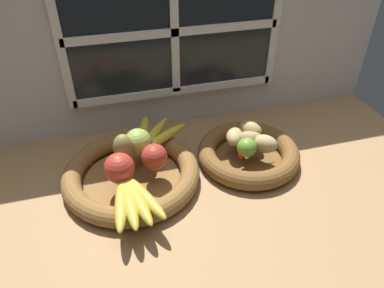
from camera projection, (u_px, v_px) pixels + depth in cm
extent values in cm
cube|color=#9E774C|center=(200.00, 177.00, 101.86)|extent=(140.00, 90.00, 3.00)
cube|color=silver|center=(173.00, 41.00, 107.95)|extent=(140.00, 3.00, 55.00)
cube|color=black|center=(174.00, 31.00, 104.40)|extent=(64.00, 0.80, 38.00)
cube|color=white|center=(175.00, 32.00, 103.94)|extent=(2.40, 1.20, 38.00)
cube|color=white|center=(175.00, 32.00, 103.94)|extent=(64.00, 1.20, 2.40)
cube|color=white|center=(59.00, 43.00, 97.06)|extent=(2.40, 1.20, 40.40)
cube|color=white|center=(275.00, 23.00, 110.81)|extent=(2.40, 1.20, 40.40)
cube|color=white|center=(176.00, 91.00, 115.20)|extent=(64.00, 1.20, 2.40)
cylinder|color=brown|center=(132.00, 179.00, 98.15)|extent=(26.01, 26.01, 1.00)
torus|color=brown|center=(132.00, 174.00, 96.90)|extent=(36.93, 36.93, 5.20)
cylinder|color=brown|center=(248.00, 159.00, 105.43)|extent=(19.99, 19.99, 1.00)
torus|color=brown|center=(248.00, 153.00, 104.19)|extent=(29.58, 29.58, 5.20)
sphere|color=#99B74C|center=(138.00, 142.00, 97.75)|extent=(7.69, 7.69, 7.69)
sphere|color=#B73828|center=(154.00, 155.00, 93.55)|extent=(6.87, 6.87, 6.87)
sphere|color=#B73828|center=(119.00, 168.00, 88.73)|extent=(7.78, 7.78, 7.78)
ellipsoid|color=olive|center=(124.00, 149.00, 94.46)|extent=(7.55, 7.57, 8.61)
ellipsoid|color=gold|center=(122.00, 202.00, 82.75)|extent=(5.86, 19.01, 3.08)
ellipsoid|color=gold|center=(129.00, 200.00, 83.04)|extent=(3.70, 18.85, 3.08)
ellipsoid|color=gold|center=(136.00, 198.00, 83.57)|extent=(7.04, 18.98, 3.08)
ellipsoid|color=gold|center=(143.00, 196.00, 84.33)|extent=(10.14, 18.48, 3.08)
sphere|color=brown|center=(123.00, 175.00, 90.25)|extent=(2.77, 2.77, 2.77)
ellipsoid|color=yellow|center=(163.00, 137.00, 103.76)|extent=(16.69, 12.05, 2.69)
ellipsoid|color=yellow|center=(154.00, 134.00, 105.14)|extent=(12.88, 16.20, 2.69)
ellipsoid|color=yellow|center=(143.00, 133.00, 105.62)|extent=(7.35, 18.18, 2.69)
sphere|color=brown|center=(140.00, 151.00, 98.33)|extent=(2.42, 2.42, 2.42)
ellipsoid|color=tan|center=(265.00, 144.00, 99.41)|extent=(8.48, 8.34, 4.92)
ellipsoid|color=tan|center=(250.00, 130.00, 105.00)|extent=(8.14, 8.40, 4.91)
ellipsoid|color=tan|center=(234.00, 136.00, 102.77)|extent=(7.34, 8.61, 4.26)
ellipsoid|color=#A38451|center=(250.00, 139.00, 101.24)|extent=(8.98, 7.35, 4.72)
sphere|color=#6B9E33|center=(247.00, 148.00, 97.51)|extent=(5.42, 5.42, 5.42)
cone|color=red|center=(258.00, 148.00, 100.11)|extent=(12.76, 5.31, 1.91)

